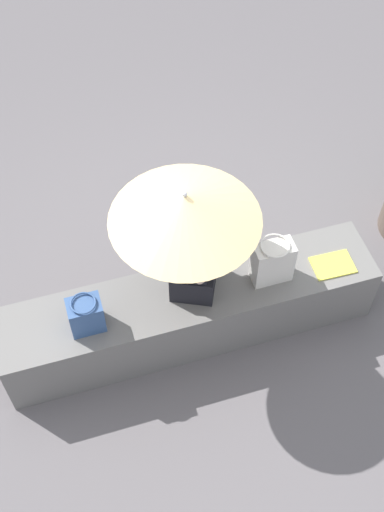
% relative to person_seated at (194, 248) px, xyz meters
% --- Properties ---
extents(ground_plane, '(14.00, 14.00, 0.00)m').
position_rel_person_seated_xyz_m(ground_plane, '(0.05, 0.06, -0.88)').
color(ground_plane, '#605B5E').
extents(stone_bench, '(2.56, 0.50, 0.49)m').
position_rel_person_seated_xyz_m(stone_bench, '(0.05, 0.06, -0.63)').
color(stone_bench, slate).
rests_on(stone_bench, ground).
extents(person_seated, '(0.40, 0.51, 0.90)m').
position_rel_person_seated_xyz_m(person_seated, '(0.00, 0.00, 0.00)').
color(person_seated, black).
rests_on(person_seated, stone_bench).
extents(parasol, '(0.88, 0.88, 0.99)m').
position_rel_person_seated_xyz_m(parasol, '(0.08, 0.06, 0.47)').
color(parasol, '#B7B7BC').
rests_on(parasol, stone_bench).
extents(handbag_black, '(0.21, 0.16, 0.27)m').
position_rel_person_seated_xyz_m(handbag_black, '(0.74, 0.12, -0.26)').
color(handbag_black, '#335184').
rests_on(handbag_black, stone_bench).
extents(tote_bag_canvas, '(0.26, 0.20, 0.34)m').
position_rel_person_seated_xyz_m(tote_bag_canvas, '(-0.50, 0.10, -0.22)').
color(tote_bag_canvas, silver).
rests_on(tote_bag_canvas, stone_bench).
extents(magazine, '(0.29, 0.21, 0.01)m').
position_rel_person_seated_xyz_m(magazine, '(-0.94, 0.13, -0.38)').
color(magazine, '#EAE04C').
rests_on(magazine, stone_bench).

